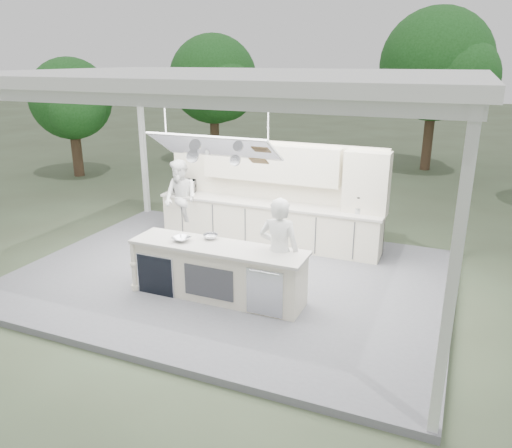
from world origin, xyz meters
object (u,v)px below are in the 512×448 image
at_px(demo_island, 217,271).
at_px(head_chef, 279,252).
at_px(back_counter, 268,223).
at_px(sous_chef, 181,199).

bearing_deg(demo_island, head_chef, 11.36).
bearing_deg(back_counter, sous_chef, -170.08).
height_order(back_counter, sous_chef, sous_chef).
height_order(demo_island, head_chef, head_chef).
bearing_deg(sous_chef, demo_island, -28.32).
relative_size(back_counter, sous_chef, 2.83).
bearing_deg(head_chef, back_counter, -68.53).
xyz_separation_m(demo_island, head_chef, (1.05, 0.21, 0.45)).
bearing_deg(back_counter, head_chef, -64.66).
distance_m(back_counter, sous_chef, 2.07).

